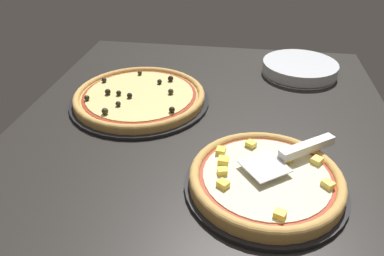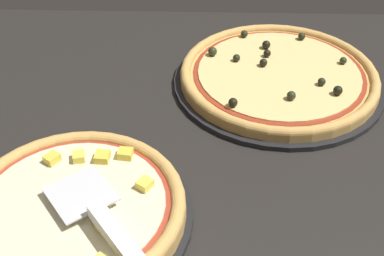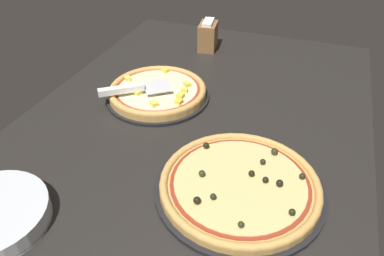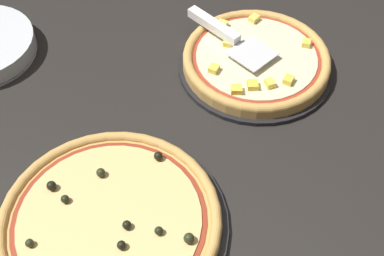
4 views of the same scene
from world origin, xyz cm
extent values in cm
cube|color=black|center=(0.00, 0.00, -1.80)|extent=(146.80, 101.27, 3.60)
cylinder|color=black|center=(-8.05, -15.56, 0.50)|extent=(33.63, 33.63, 1.00)
cylinder|color=tan|center=(-8.05, -15.56, 2.03)|extent=(31.61, 31.61, 2.07)
torus|color=tan|center=(-8.05, -15.56, 3.07)|extent=(31.61, 31.61, 2.07)
cylinder|color=#A33823|center=(-8.05, -15.56, 3.14)|extent=(27.47, 27.47, 0.15)
cylinder|color=beige|center=(-8.05, -15.56, 3.27)|extent=(25.92, 25.92, 0.40)
cube|color=yellow|center=(-5.31, -6.56, 4.08)|extent=(2.30, 2.37, 1.23)
cube|color=yellow|center=(-1.89, -5.72, 4.08)|extent=(2.43, 2.26, 1.23)
cube|color=#F9E05B|center=(-2.30, -26.19, 4.08)|extent=(2.90, 2.86, 1.23)
cube|color=#F4D64C|center=(-8.90, -6.62, 4.08)|extent=(2.14, 2.32, 1.23)
cube|color=#F4D64C|center=(-19.37, -17.69, 4.08)|extent=(2.42, 2.57, 1.23)
cube|color=#F9E05B|center=(-9.79, -27.32, 4.08)|extent=(2.86, 2.83, 1.23)
cube|color=#F4D64C|center=(-2.68, -19.94, 4.08)|extent=(2.80, 2.80, 1.23)
cube|color=yellow|center=(-12.84, -7.11, 4.08)|extent=(2.72, 2.80, 1.23)
cube|color=#F4D64C|center=(1.71, -12.22, 4.08)|extent=(2.73, 2.79, 1.23)
cylinder|color=black|center=(24.15, 19.99, 0.50)|extent=(40.19, 40.19, 1.00)
cylinder|color=tan|center=(24.15, 19.99, 1.76)|extent=(37.78, 37.78, 1.52)
torus|color=tan|center=(24.15, 19.99, 2.52)|extent=(37.78, 37.78, 1.94)
cylinder|color=maroon|center=(24.15, 19.99, 2.60)|extent=(32.84, 32.84, 0.15)
cylinder|color=#E5C67A|center=(24.15, 19.99, 2.72)|extent=(30.98, 30.98, 0.40)
sphere|color=black|center=(22.27, 25.53, 3.66)|extent=(1.49, 1.49, 1.49)
sphere|color=black|center=(16.16, 23.69, 3.64)|extent=(1.44, 1.44, 1.44)
sphere|color=black|center=(14.99, 8.62, 3.74)|extent=(1.63, 1.63, 1.63)
sphere|color=black|center=(30.02, 32.66, 3.67)|extent=(1.50, 1.50, 1.50)
sphere|color=#282D19|center=(11.47, 25.72, 3.81)|extent=(1.78, 1.78, 1.78)
sphere|color=#282D19|center=(25.34, 11.00, 3.73)|extent=(1.62, 1.62, 1.62)
sphere|color=black|center=(33.82, 12.76, 3.77)|extent=(1.70, 1.70, 1.70)
sphere|color=black|center=(21.26, 22.00, 3.68)|extent=(1.52, 1.52, 1.52)
sphere|color=#282D19|center=(36.84, 23.33, 3.61)|extent=(1.38, 1.38, 1.38)
sphere|color=black|center=(18.13, 33.38, 3.66)|extent=(1.48, 1.48, 1.48)
sphere|color=black|center=(31.44, 15.70, 3.64)|extent=(1.45, 1.45, 1.45)
sphere|color=black|center=(22.35, 28.79, 3.76)|extent=(1.68, 1.68, 1.68)
cube|color=silver|center=(-6.87, -15.10, 4.81)|extent=(11.45, 11.48, 0.24)
cube|color=white|center=(-0.13, -24.11, 5.69)|extent=(10.29, 12.72, 2.00)
cube|color=olive|center=(-50.53, -12.26, 5.33)|extent=(10.82, 8.01, 10.67)
cube|color=white|center=(-50.53, -12.26, 11.27)|extent=(8.93, 4.81, 1.20)
camera|label=1|loc=(-68.71, -9.43, 52.47)|focal=35.00mm
camera|label=2|loc=(10.01, -66.67, 57.86)|focal=50.00mm
camera|label=3|loc=(87.23, 31.05, 64.21)|focal=35.00mm
camera|label=4|loc=(16.11, 66.95, 80.66)|focal=50.00mm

